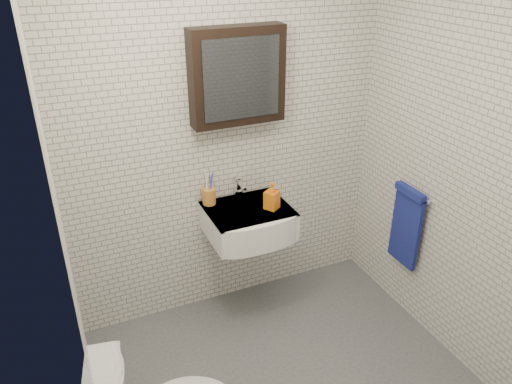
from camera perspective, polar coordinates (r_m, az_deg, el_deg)
room_shell at (r=2.41m, az=5.15°, el=2.64°), size 2.22×2.02×2.51m
washbasin at (r=3.34m, az=-0.63°, el=-3.57°), size 0.55×0.50×0.20m
faucet at (r=3.42m, az=-1.95°, el=0.28°), size 0.06×0.20×0.15m
mirror_cabinet at (r=3.15m, az=-2.15°, el=13.08°), size 0.60×0.15×0.60m
towel_rail at (r=3.56m, az=16.83°, el=-3.42°), size 0.09×0.30×0.58m
toothbrush_cup at (r=3.37m, az=-5.39°, el=-0.39°), size 0.11×0.11×0.25m
soap_bottle at (r=3.28m, az=1.83°, el=-0.43°), size 0.12×0.12×0.19m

